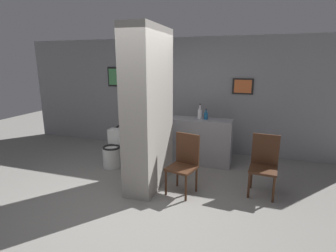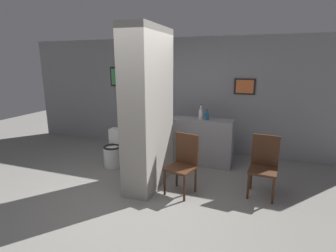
# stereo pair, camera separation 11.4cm
# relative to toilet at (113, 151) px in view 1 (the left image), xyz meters

# --- Properties ---
(ground_plane) EXTENTS (14.00, 14.00, 0.00)m
(ground_plane) POSITION_rel_toilet_xyz_m (0.88, -1.12, -0.31)
(ground_plane) COLOR gray
(wall_back) EXTENTS (8.00, 0.09, 2.60)m
(wall_back) POSITION_rel_toilet_xyz_m (0.88, 1.51, 0.99)
(wall_back) COLOR gray
(wall_back) RESTS_ON ground_plane
(pillar_center) EXTENTS (0.48, 1.21, 2.60)m
(pillar_center) POSITION_rel_toilet_xyz_m (1.00, -0.51, 0.99)
(pillar_center) COLOR gray
(pillar_center) RESTS_ON ground_plane
(counter_shelf) EXTENTS (1.25, 0.44, 0.94)m
(counter_shelf) POSITION_rel_toilet_xyz_m (1.64, 0.70, 0.16)
(counter_shelf) COLOR gray
(counter_shelf) RESTS_ON ground_plane
(toilet) EXTENTS (0.36, 0.52, 0.72)m
(toilet) POSITION_rel_toilet_xyz_m (0.00, 0.00, 0.00)
(toilet) COLOR silver
(toilet) RESTS_ON ground_plane
(chair_near_pillar) EXTENTS (0.50, 0.50, 0.95)m
(chair_near_pillar) POSITION_rel_toilet_xyz_m (1.63, -0.61, 0.20)
(chair_near_pillar) COLOR #422616
(chair_near_pillar) RESTS_ON ground_plane
(chair_by_doorway) EXTENTS (0.45, 0.45, 0.95)m
(chair_by_doorway) POSITION_rel_toilet_xyz_m (2.84, -0.26, 0.20)
(chair_by_doorway) COLOR #422616
(chair_by_doorway) RESTS_ON ground_plane
(bicycle) EXTENTS (1.80, 0.42, 0.77)m
(bicycle) POSITION_rel_toilet_xyz_m (0.46, 0.73, 0.06)
(bicycle) COLOR black
(bicycle) RESTS_ON ground_plane
(bottle_tall) EXTENTS (0.09, 0.09, 0.31)m
(bottle_tall) POSITION_rel_toilet_xyz_m (1.61, 0.69, 0.74)
(bottle_tall) COLOR silver
(bottle_tall) RESTS_ON counter_shelf
(bottle_short) EXTENTS (0.08, 0.08, 0.22)m
(bottle_short) POSITION_rel_toilet_xyz_m (1.73, 0.70, 0.71)
(bottle_short) COLOR #19598C
(bottle_short) RESTS_ON counter_shelf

